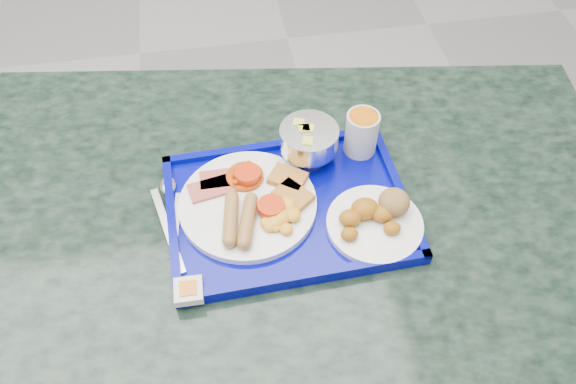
# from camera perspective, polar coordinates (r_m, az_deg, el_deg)

# --- Properties ---
(floor) EXTENTS (6.00, 6.00, 0.00)m
(floor) POSITION_cam_1_polar(r_m,az_deg,el_deg) (1.76, -14.66, -13.20)
(floor) COLOR gray
(floor) RESTS_ON ground
(table) EXTENTS (1.33, 0.99, 0.77)m
(table) POSITION_cam_1_polar(r_m,az_deg,el_deg) (1.13, -0.08, -8.71)
(table) COLOR slate
(table) RESTS_ON floor
(tray) EXTENTS (0.42, 0.31, 0.02)m
(tray) POSITION_cam_1_polar(r_m,az_deg,el_deg) (0.97, -0.00, -1.69)
(tray) COLOR #030689
(tray) RESTS_ON table
(main_plate) EXTENTS (0.24, 0.24, 0.04)m
(main_plate) POSITION_cam_1_polar(r_m,az_deg,el_deg) (0.96, -3.60, -1.15)
(main_plate) COLOR white
(main_plate) RESTS_ON tray
(bread_plate) EXTENTS (0.16, 0.16, 0.05)m
(bread_plate) POSITION_cam_1_polar(r_m,az_deg,el_deg) (0.94, 8.98, -2.56)
(bread_plate) COLOR white
(bread_plate) RESTS_ON tray
(fruit_bowl) EXTENTS (0.11, 0.11, 0.07)m
(fruit_bowl) POSITION_cam_1_polar(r_m,az_deg,el_deg) (1.01, 2.12, 5.38)
(fruit_bowl) COLOR silver
(fruit_bowl) RESTS_ON tray
(juice_cup) EXTENTS (0.06, 0.06, 0.08)m
(juice_cup) POSITION_cam_1_polar(r_m,az_deg,el_deg) (1.03, 7.49, 6.06)
(juice_cup) COLOR silver
(juice_cup) RESTS_ON tray
(spoon) EXTENTS (0.04, 0.17, 0.01)m
(spoon) POSITION_cam_1_polar(r_m,az_deg,el_deg) (1.00, -11.88, -0.36)
(spoon) COLOR silver
(spoon) RESTS_ON tray
(knife) EXTENTS (0.05, 0.18, 0.00)m
(knife) POSITION_cam_1_polar(r_m,az_deg,el_deg) (0.95, -12.15, -3.73)
(knife) COLOR silver
(knife) RESTS_ON tray
(jam_packet) EXTENTS (0.04, 0.04, 0.02)m
(jam_packet) POSITION_cam_1_polar(r_m,az_deg,el_deg) (0.88, -10.07, -9.86)
(jam_packet) COLOR silver
(jam_packet) RESTS_ON tray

